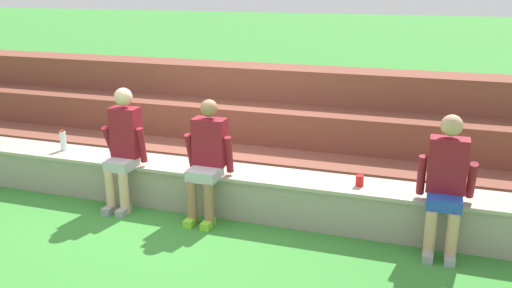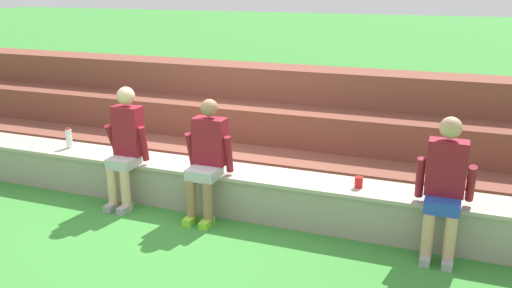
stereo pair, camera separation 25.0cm
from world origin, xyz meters
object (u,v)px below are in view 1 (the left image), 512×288
at_px(water_bottle_near_left, 63,141).
at_px(plastic_cup_middle, 360,181).
at_px(person_far_left, 123,146).
at_px(person_center, 446,181).
at_px(person_left_of_center, 207,157).

relative_size(water_bottle_near_left, plastic_cup_middle, 2.25).
xyz_separation_m(person_far_left, person_center, (3.57, 0.03, -0.01)).
relative_size(person_center, plastic_cup_middle, 11.65).
xyz_separation_m(person_far_left, plastic_cup_middle, (2.72, 0.25, -0.19)).
height_order(person_far_left, person_left_of_center, person_far_left).
distance_m(person_left_of_center, person_center, 2.52).
bearing_deg(plastic_cup_middle, water_bottle_near_left, 179.11).
bearing_deg(plastic_cup_middle, person_center, -14.41).
bearing_deg(person_far_left, person_center, 0.46).
xyz_separation_m(person_center, water_bottle_near_left, (-4.66, 0.28, -0.11)).
height_order(person_far_left, water_bottle_near_left, person_far_left).
distance_m(person_left_of_center, water_bottle_near_left, 2.16).
relative_size(person_far_left, person_center, 1.03).
bearing_deg(person_center, plastic_cup_middle, 165.59).
bearing_deg(person_left_of_center, plastic_cup_middle, 7.75).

